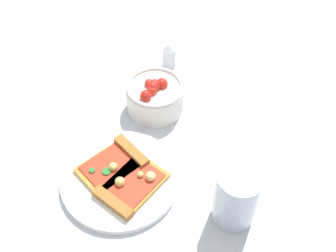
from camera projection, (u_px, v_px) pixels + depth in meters
name	position (u px, v px, depth m)	size (l,w,h in m)	color
ground_plane	(147.00, 180.00, 0.84)	(2.40, 2.40, 0.00)	silver
plate	(120.00, 179.00, 0.84)	(0.23, 0.23, 0.01)	white
pizza_slice_near	(130.00, 186.00, 0.81)	(0.14, 0.11, 0.03)	gold
pizza_slice_far	(116.00, 163.00, 0.84)	(0.14, 0.12, 0.02)	gold
salad_bowl	(155.00, 96.00, 0.94)	(0.13, 0.13, 0.08)	white
soda_glass	(236.00, 198.00, 0.75)	(0.08, 0.08, 0.12)	silver
pepper_shaker	(169.00, 56.00, 1.04)	(0.03, 0.03, 0.06)	silver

